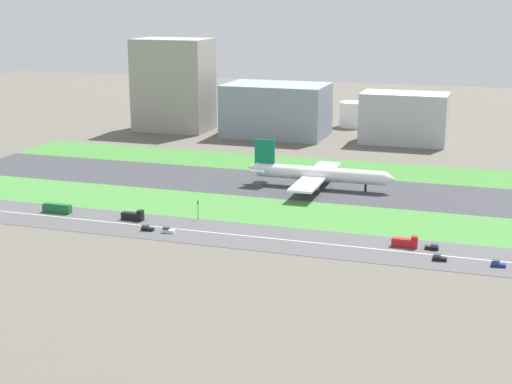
# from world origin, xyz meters

# --- Properties ---
(ground_plane) EXTENTS (800.00, 800.00, 0.00)m
(ground_plane) POSITION_xyz_m (0.00, 0.00, 0.00)
(ground_plane) COLOR #5B564C
(runway) EXTENTS (280.00, 46.00, 0.10)m
(runway) POSITION_xyz_m (0.00, 0.00, 0.05)
(runway) COLOR #38383D
(runway) RESTS_ON ground_plane
(grass_median_north) EXTENTS (280.00, 36.00, 0.10)m
(grass_median_north) POSITION_xyz_m (0.00, 41.00, 0.05)
(grass_median_north) COLOR #3D7A33
(grass_median_north) RESTS_ON ground_plane
(grass_median_south) EXTENTS (280.00, 36.00, 0.10)m
(grass_median_south) POSITION_xyz_m (0.00, -41.00, 0.05)
(grass_median_south) COLOR #427F38
(grass_median_south) RESTS_ON ground_plane
(highway) EXTENTS (280.00, 28.00, 0.10)m
(highway) POSITION_xyz_m (0.00, -73.00, 0.05)
(highway) COLOR #4C4C4F
(highway) RESTS_ON ground_plane
(highway_centerline) EXTENTS (266.00, 0.50, 0.01)m
(highway_centerline) POSITION_xyz_m (0.00, -73.00, 0.11)
(highway_centerline) COLOR silver
(highway_centerline) RESTS_ON highway
(airliner) EXTENTS (65.00, 56.00, 19.70)m
(airliner) POSITION_xyz_m (26.92, 0.00, 6.23)
(airliner) COLOR white
(airliner) RESTS_ON runway
(car_3) EXTENTS (4.40, 1.80, 2.00)m
(car_3) POSITION_xyz_m (85.21, -78.00, 0.92)
(car_3) COLOR black
(car_3) RESTS_ON highway
(bus_0) EXTENTS (11.60, 2.50, 3.50)m
(bus_0) POSITION_xyz_m (-58.15, -68.00, 1.82)
(bus_0) COLOR #19662D
(bus_0) RESTS_ON highway
(truck_0) EXTENTS (8.40, 2.50, 4.00)m
(truck_0) POSITION_xyz_m (-25.95, -68.00, 1.67)
(truck_0) COLOR black
(truck_0) RESTS_ON highway
(truck_1) EXTENTS (8.40, 2.50, 4.00)m
(truck_1) POSITION_xyz_m (73.50, -68.00, 1.67)
(truck_1) COLOR #B2191E
(truck_1) RESTS_ON highway
(car_0) EXTENTS (4.40, 1.80, 2.00)m
(car_0) POSITION_xyz_m (102.82, -78.00, 0.92)
(car_0) COLOR navy
(car_0) RESTS_ON highway
(car_2) EXTENTS (4.40, 1.80, 2.00)m
(car_2) POSITION_xyz_m (-7.48, -78.00, 0.92)
(car_2) COLOR silver
(car_2) RESTS_ON highway
(car_4) EXTENTS (4.40, 1.80, 2.00)m
(car_4) POSITION_xyz_m (82.27, -68.00, 0.92)
(car_4) COLOR black
(car_4) RESTS_ON highway
(car_1) EXTENTS (4.40, 1.80, 2.00)m
(car_1) POSITION_xyz_m (-15.52, -78.00, 0.92)
(car_1) COLOR black
(car_1) RESTS_ON highway
(traffic_light) EXTENTS (0.36, 0.50, 7.20)m
(traffic_light) POSITION_xyz_m (-3.43, -60.01, 4.29)
(traffic_light) COLOR #4C4C51
(traffic_light) RESTS_ON highway
(terminal_building) EXTENTS (44.34, 29.75, 55.07)m
(terminal_building) POSITION_xyz_m (-90.00, 114.00, 27.53)
(terminal_building) COLOR #9E998E
(terminal_building) RESTS_ON ground_plane
(hangar_building) EXTENTS (58.76, 38.54, 30.31)m
(hangar_building) POSITION_xyz_m (-24.87, 114.00, 15.15)
(hangar_building) COLOR gray
(hangar_building) RESTS_ON ground_plane
(office_tower) EXTENTS (47.19, 25.27, 28.09)m
(office_tower) POSITION_xyz_m (49.14, 114.00, 14.05)
(office_tower) COLOR #B2B2B7
(office_tower) RESTS_ON ground_plane
(fuel_tank_west) EXTENTS (17.32, 17.32, 15.50)m
(fuel_tank_west) POSITION_xyz_m (11.94, 159.00, 7.75)
(fuel_tank_west) COLOR silver
(fuel_tank_west) RESTS_ON ground_plane
(fuel_tank_centre) EXTENTS (23.83, 23.83, 13.11)m
(fuel_tank_centre) POSITION_xyz_m (39.36, 159.00, 6.56)
(fuel_tank_centre) COLOR silver
(fuel_tank_centre) RESTS_ON ground_plane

